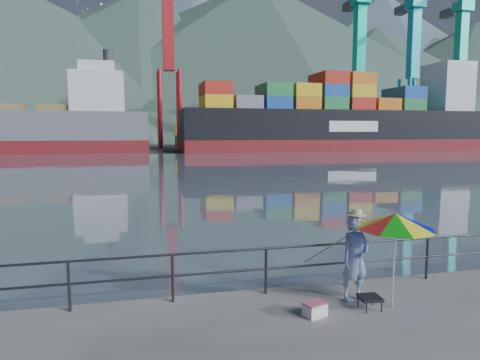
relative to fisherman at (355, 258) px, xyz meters
name	(u,v)px	position (x,y,z in m)	size (l,w,h in m)	color
harbor_water	(143,143)	(-2.68, 129.09, -0.90)	(500.00, 280.00, 0.00)	slate
far_dock	(189,147)	(7.32, 92.09, -0.90)	(200.00, 40.00, 0.40)	#514F4C
guardrail	(220,274)	(-2.68, 0.79, -0.37)	(22.00, 0.06, 1.03)	#2D3033
mountains	(219,67)	(36.13, 206.83, 34.65)	(600.00, 332.80, 80.00)	#385147
port_cranes	(288,75)	(28.32, 83.09, 15.10)	(116.00, 28.00, 38.40)	#AF1A16
container_stacks	(289,134)	(31.94, 92.45, 2.14)	(58.00, 5.40, 7.80)	#267F3F
fisherman	(355,258)	(0.00, 0.00, 0.00)	(0.65, 0.43, 1.79)	#2D4C90
beach_umbrella	(395,221)	(0.58, -0.48, 0.85)	(1.79, 1.79, 1.91)	white
folding_stool	(370,303)	(0.07, -0.51, -0.75)	(0.45, 0.45, 0.27)	black
cooler_bag	(315,310)	(-1.11, -0.53, -0.78)	(0.41, 0.28, 0.24)	silver
fishing_rod	(330,284)	(-0.05, 1.02, -0.90)	(0.02, 0.02, 2.05)	black
bulk_carrier	(18,128)	(-24.48, 73.79, 3.28)	(48.13, 8.33, 14.50)	maroon
container_ship	(349,120)	(36.82, 70.96, 4.91)	(63.39, 10.56, 18.10)	maroon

